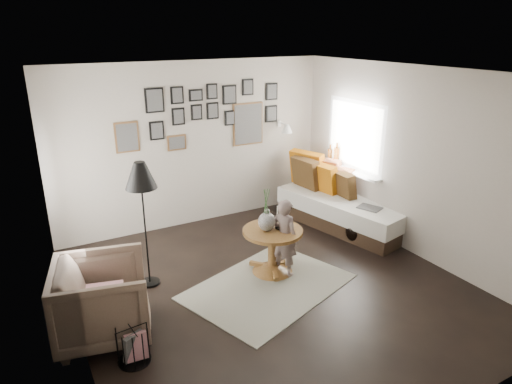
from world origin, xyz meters
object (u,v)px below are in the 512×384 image
magazine_basket (133,345)px  demijohn_small (373,232)px  daybed (341,204)px  vase (267,218)px  demijohn_large (355,231)px  floor_lamp (141,180)px  armchair (102,300)px  pedestal_table (273,253)px  child (285,238)px

magazine_basket → demijohn_small: size_ratio=0.92×
daybed → demijohn_small: (-0.00, -0.77, -0.19)m
vase → demijohn_small: size_ratio=1.35×
daybed → magazine_basket: size_ratio=6.23×
daybed → demijohn_large: (-0.24, -0.65, -0.18)m
daybed → demijohn_large: bearing=-122.2°
magazine_basket → demijohn_large: (3.62, 0.99, -0.01)m
floor_lamp → demijohn_small: (3.30, -0.45, -1.22)m
armchair → vase: bearing=-69.3°
demijohn_small → daybed: bearing=89.8°
vase → demijohn_large: bearing=5.3°
floor_lamp → pedestal_table: bearing=-18.6°
pedestal_table → armchair: (-2.20, -0.28, 0.14)m
floor_lamp → armchair: bearing=-131.9°
pedestal_table → floor_lamp: floor_lamp is taller
daybed → armchair: daybed is taller
pedestal_table → child: (0.11, -0.12, 0.24)m
magazine_basket → child: child is taller
vase → pedestal_table: bearing=-14.0°
daybed → child: 1.94m
daybed → floor_lamp: (-3.30, -0.31, 1.03)m
demijohn_large → magazine_basket: bearing=-164.6°
armchair → magazine_basket: armchair is taller
armchair → daybed: bearing=-62.0°
magazine_basket → child: bearing=18.1°
vase → demijohn_large: (1.64, 0.15, -0.61)m
armchair → magazine_basket: bearing=-152.0°
daybed → armchair: 4.15m
child → demijohn_large: bearing=-100.5°
armchair → child: child is taller
daybed → demijohn_large: size_ratio=5.23×
pedestal_table → demijohn_large: (1.56, 0.17, -0.11)m
demijohn_large → daybed: bearing=69.8°
daybed → demijohn_small: size_ratio=5.75×
magazine_basket → armchair: bearing=105.3°
pedestal_table → demijohn_large: size_ratio=1.72×
armchair → demijohn_large: (3.76, 0.45, -0.25)m
vase → demijohn_small: (1.87, 0.03, -0.63)m
floor_lamp → demijohn_small: bearing=-7.8°
armchair → floor_lamp: bearing=-29.2°
demijohn_large → demijohn_small: 0.26m
demijohn_large → armchair: bearing=-173.2°
demijohn_small → armchair: bearing=-175.3°
demijohn_small → vase: bearing=-179.0°
pedestal_table → daybed: 1.98m
floor_lamp → demijohn_large: (3.06, -0.33, -1.20)m
floor_lamp → vase: bearing=-18.9°
pedestal_table → demijohn_large: 1.57m
floor_lamp → child: size_ratio=1.53×
daybed → armchair: size_ratio=2.54×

